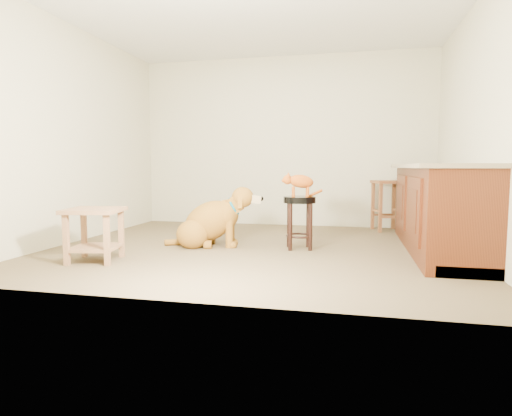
% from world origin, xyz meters
% --- Properties ---
extents(floor, '(4.50, 4.00, 0.01)m').
position_xyz_m(floor, '(0.00, 0.00, 0.00)').
color(floor, brown).
rests_on(floor, ground).
extents(room_shell, '(4.54, 4.04, 2.62)m').
position_xyz_m(room_shell, '(0.00, 0.00, 1.68)').
color(room_shell, beige).
rests_on(room_shell, ground).
extents(cabinet_run, '(0.70, 2.56, 0.94)m').
position_xyz_m(cabinet_run, '(1.94, 0.30, 0.44)').
color(cabinet_run, '#4C1F0D').
rests_on(cabinet_run, ground).
extents(padded_stool, '(0.36, 0.36, 0.59)m').
position_xyz_m(padded_stool, '(0.48, 0.07, 0.42)').
color(padded_stool, black).
rests_on(padded_stool, ground).
extents(wood_stool, '(0.48, 0.48, 0.72)m').
position_xyz_m(wood_stool, '(1.54, 1.70, 0.37)').
color(wood_stool, brown).
rests_on(wood_stool, ground).
extents(side_table, '(0.58, 0.58, 0.51)m').
position_xyz_m(side_table, '(-1.37, -0.99, 0.34)').
color(side_table, '#926643').
rests_on(side_table, ground).
extents(golden_retriever, '(1.15, 0.62, 0.73)m').
position_xyz_m(golden_retriever, '(-0.53, 0.00, 0.27)').
color(golden_retriever, brown).
rests_on(golden_retriever, ground).
extents(tabby_kitten, '(0.44, 0.24, 0.29)m').
position_xyz_m(tabby_kitten, '(0.47, 0.07, 0.74)').
color(tabby_kitten, '#A04510').
rests_on(tabby_kitten, padded_stool).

